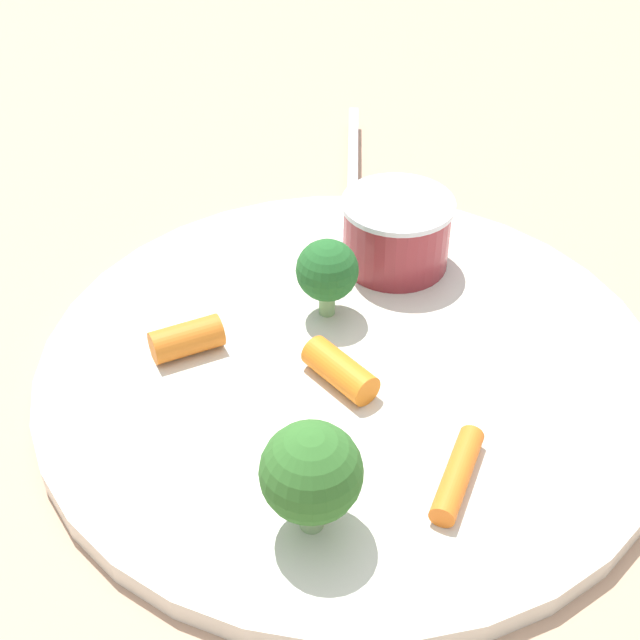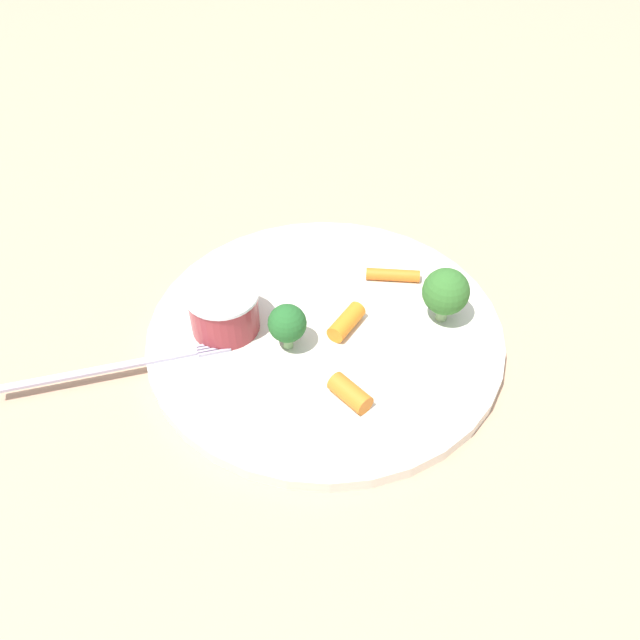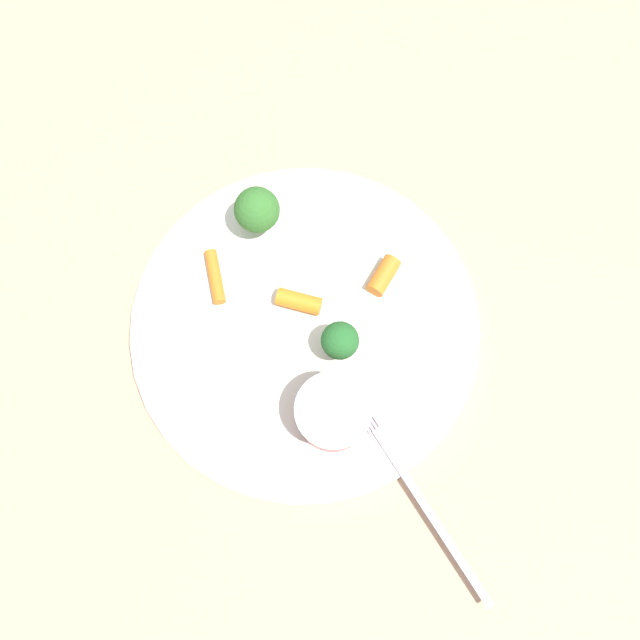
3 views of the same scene
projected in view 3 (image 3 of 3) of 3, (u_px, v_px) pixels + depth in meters
name	position (u px, v px, depth m)	size (l,w,h in m)	color
ground_plane	(305.00, 327.00, 0.58)	(2.40, 2.40, 0.00)	tan
plate	(305.00, 325.00, 0.58)	(0.31, 0.31, 0.01)	silver
sauce_cup	(333.00, 413.00, 0.53)	(0.06, 0.06, 0.04)	maroon
broccoli_floret_0	(343.00, 337.00, 0.54)	(0.03, 0.03, 0.04)	#80AD6E
broccoli_floret_1	(257.00, 210.00, 0.57)	(0.04, 0.04, 0.05)	#86A96F
carrot_stick_0	(299.00, 301.00, 0.57)	(0.02, 0.02, 0.04)	orange
carrot_stick_1	(384.00, 276.00, 0.58)	(0.02, 0.02, 0.04)	orange
carrot_stick_2	(215.00, 277.00, 0.58)	(0.01, 0.01, 0.05)	orange
fork	(418.00, 496.00, 0.53)	(0.07, 0.18, 0.00)	#B2ABC4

